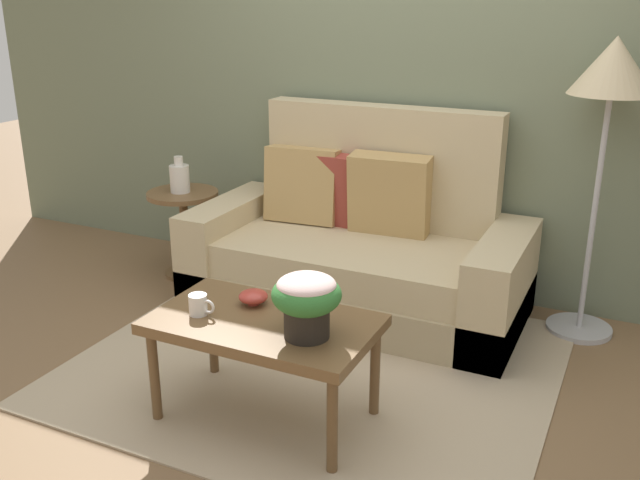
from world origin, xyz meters
TOP-DOWN VIEW (x-y plane):
  - ground_plane at (0.00, 0.00)m, footprint 14.00×14.00m
  - wall_back at (0.00, 1.35)m, footprint 6.40×0.12m
  - area_rug at (0.00, 0.10)m, footprint 2.28×1.97m
  - couch at (-0.10, 0.87)m, footprint 1.91×0.91m
  - coffee_table at (0.00, -0.41)m, footprint 0.94×0.55m
  - side_table at (-1.29, 0.80)m, footprint 0.45×0.45m
  - floor_lamp at (1.14, 1.06)m, footprint 0.42×0.42m
  - potted_plant at (0.23, -0.47)m, footprint 0.28×0.28m
  - coffee_mug at (-0.27, -0.49)m, footprint 0.12×0.08m
  - snack_bowl at (-0.11, -0.30)m, footprint 0.13×0.13m
  - table_vase at (-1.30, 0.80)m, footprint 0.12×0.12m

SIDE VIEW (x-z plane):
  - ground_plane at x=0.00m, z-range 0.00..0.00m
  - area_rug at x=0.00m, z-range 0.00..0.01m
  - couch at x=-0.10m, z-range -0.24..0.91m
  - side_table at x=-1.29m, z-range 0.11..0.67m
  - coffee_table at x=0.00m, z-range 0.19..0.66m
  - snack_bowl at x=-0.11m, z-range 0.48..0.54m
  - coffee_mug at x=-0.27m, z-range 0.48..0.57m
  - potted_plant at x=0.23m, z-range 0.51..0.77m
  - table_vase at x=-1.30m, z-range 0.54..0.77m
  - floor_lamp at x=1.14m, z-range 0.53..2.11m
  - wall_back at x=0.00m, z-range 0.00..2.64m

